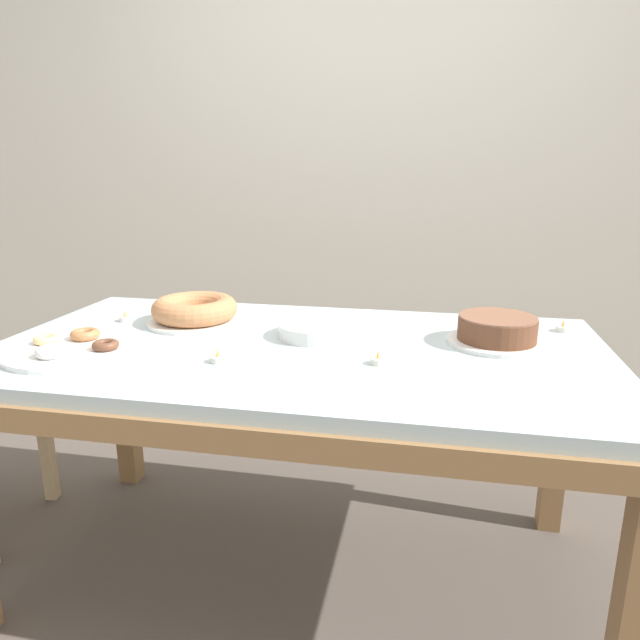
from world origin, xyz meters
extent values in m
plane|color=#564C44|center=(0.00, 0.00, 0.00)|extent=(12.00, 12.00, 0.00)
cube|color=silver|center=(0.00, 1.72, 1.30)|extent=(8.00, 0.10, 2.60)
cube|color=silver|center=(0.00, 0.00, 0.71)|extent=(1.65, 0.87, 0.04)
cube|color=olive|center=(0.00, -0.41, 0.66)|extent=(1.68, 0.08, 0.06)
cube|color=olive|center=(0.00, 0.41, 0.66)|extent=(1.68, 0.08, 0.06)
cube|color=olive|center=(-0.80, 0.00, 0.66)|extent=(0.08, 0.91, 0.06)
cube|color=olive|center=(0.80, 0.00, 0.66)|extent=(0.08, 0.91, 0.06)
cube|color=olive|center=(0.78, -0.39, 0.33)|extent=(0.07, 0.07, 0.66)
cube|color=olive|center=(-0.78, 0.39, 0.33)|extent=(0.07, 0.07, 0.66)
cube|color=olive|center=(0.78, 0.39, 0.33)|extent=(0.07, 0.07, 0.66)
cube|color=#D1B284|center=(-1.00, 0.21, 0.23)|extent=(0.05, 0.05, 0.45)
cylinder|color=white|center=(0.53, 0.12, 0.73)|extent=(0.27, 0.27, 0.01)
cylinder|color=brown|center=(0.53, 0.12, 0.77)|extent=(0.21, 0.21, 0.06)
cylinder|color=brown|center=(0.53, 0.12, 0.80)|extent=(0.21, 0.21, 0.01)
cylinder|color=white|center=(-0.37, 0.16, 0.73)|extent=(0.29, 0.29, 0.01)
torus|color=#BC7A4C|center=(-0.37, 0.16, 0.77)|extent=(0.26, 0.26, 0.07)
cylinder|color=white|center=(-0.56, -0.18, 0.73)|extent=(0.35, 0.35, 0.01)
torus|color=brown|center=(-0.47, -0.17, 0.75)|extent=(0.07, 0.07, 0.02)
torus|color=#B27042|center=(-0.57, -0.10, 0.75)|extent=(0.08, 0.08, 0.03)
torus|color=#EAD184|center=(-0.65, -0.16, 0.75)|extent=(0.07, 0.07, 0.02)
torus|color=white|center=(-0.57, -0.25, 0.75)|extent=(0.08, 0.08, 0.03)
cylinder|color=white|center=(0.03, 0.09, 0.73)|extent=(0.21, 0.21, 0.01)
cylinder|color=white|center=(0.03, 0.09, 0.74)|extent=(0.21, 0.21, 0.01)
cylinder|color=white|center=(0.03, 0.09, 0.75)|extent=(0.21, 0.21, 0.01)
cylinder|color=white|center=(0.03, 0.09, 0.76)|extent=(0.21, 0.21, 0.01)
cylinder|color=silver|center=(0.73, 0.28, 0.73)|extent=(0.04, 0.04, 0.02)
cylinder|color=white|center=(0.73, 0.28, 0.74)|extent=(0.03, 0.03, 0.00)
cone|color=#F9B74C|center=(0.73, 0.28, 0.75)|extent=(0.01, 0.01, 0.02)
cylinder|color=silver|center=(-0.16, -0.18, 0.73)|extent=(0.04, 0.04, 0.02)
cylinder|color=white|center=(-0.16, -0.18, 0.74)|extent=(0.03, 0.03, 0.00)
cone|color=#F9B74C|center=(-0.16, -0.18, 0.75)|extent=(0.01, 0.01, 0.02)
cylinder|color=silver|center=(0.23, -0.11, 0.73)|extent=(0.04, 0.04, 0.02)
cylinder|color=white|center=(0.23, -0.11, 0.74)|extent=(0.03, 0.03, 0.00)
cone|color=#F9B74C|center=(0.23, -0.11, 0.75)|extent=(0.01, 0.01, 0.02)
cylinder|color=silver|center=(-0.59, 0.13, 0.73)|extent=(0.04, 0.04, 0.02)
cylinder|color=white|center=(-0.59, 0.13, 0.74)|extent=(0.03, 0.03, 0.00)
cone|color=#F9B74C|center=(-0.59, 0.13, 0.75)|extent=(0.01, 0.01, 0.02)
camera|label=1|loc=(0.35, -1.44, 1.19)|focal=32.00mm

